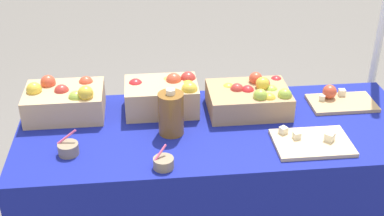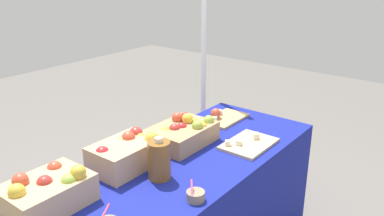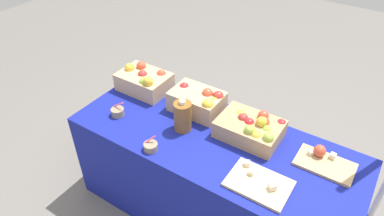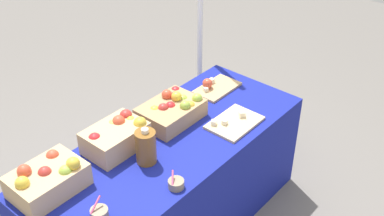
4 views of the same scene
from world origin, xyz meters
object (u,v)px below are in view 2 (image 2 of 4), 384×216
object	(u,v)px
apple_crate_left	(48,192)
cutting_board_back	(223,117)
cutting_board_front	(249,144)
tent_pole	(204,51)
sample_bowl_mid	(195,196)
apple_crate_right	(183,132)
cider_jug	(159,160)
apple_crate_middle	(126,153)

from	to	relation	value
apple_crate_left	cutting_board_back	xyz separation A→B (m)	(1.38, -0.03, -0.06)
cutting_board_front	tent_pole	xyz separation A→B (m)	(0.64, 0.82, 0.35)
sample_bowl_mid	apple_crate_right	bearing A→B (deg)	44.17
cutting_board_back	cutting_board_front	bearing A→B (deg)	-125.19
cutting_board_back	sample_bowl_mid	xyz separation A→B (m)	(-0.93, -0.47, 0.00)
apple_crate_left	cutting_board_back	size ratio (longest dim) A/B	1.14
sample_bowl_mid	tent_pole	distance (m)	1.65
sample_bowl_mid	cider_jug	distance (m)	0.29
tent_pole	cutting_board_back	bearing A→B (deg)	-130.28
cutting_board_back	sample_bowl_mid	distance (m)	1.04
apple_crate_middle	apple_crate_right	xyz separation A→B (m)	(0.43, -0.05, -0.01)
cider_jug	apple_crate_middle	bearing A→B (deg)	95.30
cider_jug	tent_pole	world-z (taller)	tent_pole
apple_crate_middle	apple_crate_right	distance (m)	0.43
apple_crate_left	cider_jug	distance (m)	0.55
apple_crate_left	cutting_board_back	bearing A→B (deg)	-1.35
cutting_board_back	apple_crate_left	bearing A→B (deg)	178.65
apple_crate_middle	tent_pole	bearing A→B (deg)	18.36
apple_crate_right	cutting_board_back	xyz separation A→B (m)	(0.47, 0.02, -0.05)
cutting_board_front	cutting_board_back	bearing A→B (deg)	54.81
apple_crate_left	apple_crate_right	bearing A→B (deg)	-3.12
apple_crate_right	cider_jug	xyz separation A→B (m)	(-0.41, -0.17, 0.03)
sample_bowl_mid	apple_crate_middle	bearing A→B (deg)	86.37
apple_crate_right	cutting_board_back	distance (m)	0.47
cider_jug	cutting_board_front	bearing A→B (deg)	-14.87
apple_crate_middle	tent_pole	distance (m)	1.38
sample_bowl_mid	tent_pole	world-z (taller)	tent_pole
apple_crate_left	tent_pole	world-z (taller)	tent_pole
apple_crate_right	cutting_board_back	size ratio (longest dim) A/B	1.20
apple_crate_right	cutting_board_front	size ratio (longest dim) A/B	1.16
apple_crate_left	apple_crate_middle	xyz separation A→B (m)	(0.49, 0.00, 0.01)
tent_pole	sample_bowl_mid	bearing A→B (deg)	-144.91
apple_crate_right	sample_bowl_mid	distance (m)	0.64
apple_crate_left	cutting_board_front	size ratio (longest dim) A/B	1.10
apple_crate_left	cider_jug	size ratio (longest dim) A/B	1.66
apple_crate_right	apple_crate_middle	bearing A→B (deg)	173.18
apple_crate_left	apple_crate_right	xyz separation A→B (m)	(0.92, -0.05, -0.01)
cutting_board_back	tent_pole	distance (m)	0.70
apple_crate_middle	cider_jug	distance (m)	0.23
sample_bowl_mid	cider_jug	world-z (taller)	cider_jug
apple_crate_left	cutting_board_front	xyz separation A→B (m)	(1.13, -0.39, -0.07)
apple_crate_left	apple_crate_right	size ratio (longest dim) A/B	0.95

